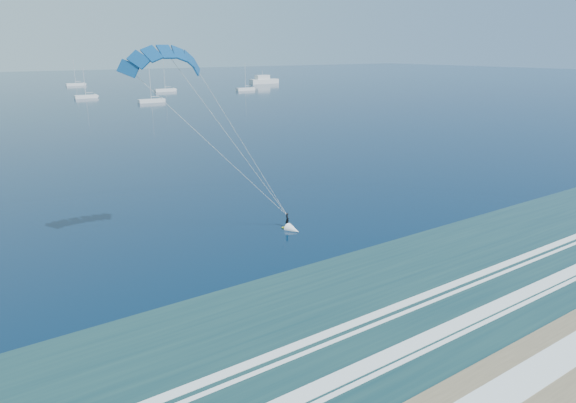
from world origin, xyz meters
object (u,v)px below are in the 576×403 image
Objects in this scene: sailboat_4 at (76,84)px; sailboat_5 at (165,90)px; motor_yacht at (264,80)px; sailboat_6 at (245,89)px; kitesurfer_rig at (233,142)px; sailboat_7 at (151,101)px; sailboat_3 at (86,96)px.

sailboat_4 is 63.43m from sailboat_5.
motor_yacht is 45.53m from sailboat_6.
kitesurfer_rig is 1.65× the size of sailboat_6.
kitesurfer_rig is at bearing -107.26° from sailboat_7.
sailboat_5 reaches higher than sailboat_3.
kitesurfer_rig is 234.63m from sailboat_4.
sailboat_6 reaches higher than sailboat_3.
sailboat_3 is 0.89× the size of sailboat_5.
sailboat_3 is 37.45m from sailboat_5.
kitesurfer_rig reaches higher than sailboat_5.
kitesurfer_rig reaches higher than motor_yacht.
kitesurfer_rig reaches higher than sailboat_3.
sailboat_4 is 1.07× the size of sailboat_6.
sailboat_4 reaches higher than motor_yacht.
sailboat_6 is (-30.54, -33.75, -1.03)m from motor_yacht.
sailboat_4 is at bearing 110.60° from sailboat_5.
kitesurfer_rig is 137.41m from sailboat_7.
sailboat_3 is at bearing 178.13° from sailboat_6.
sailboat_3 is at bearing 80.57° from kitesurfer_rig.
sailboat_5 is 1.09× the size of sailboat_6.
sailboat_5 is (22.31, -59.37, 0.00)m from sailboat_4.
sailboat_5 is at bearing -69.40° from sailboat_4.
kitesurfer_rig is 161.99m from sailboat_3.
motor_yacht is at bearing 47.86° from sailboat_6.
sailboat_6 is (92.82, 157.39, -9.01)m from kitesurfer_rig.
sailboat_3 is 0.91× the size of sailboat_4.
motor_yacht is 101.87m from sailboat_3.
sailboat_5 is (61.93, 171.71, -9.01)m from kitesurfer_rig.
sailboat_3 is (-96.85, -31.59, -1.03)m from motor_yacht.
kitesurfer_rig is at bearing -122.84° from motor_yacht.
sailboat_5 is at bearing 62.47° from sailboat_7.
motor_yacht is 1.26× the size of sailboat_5.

